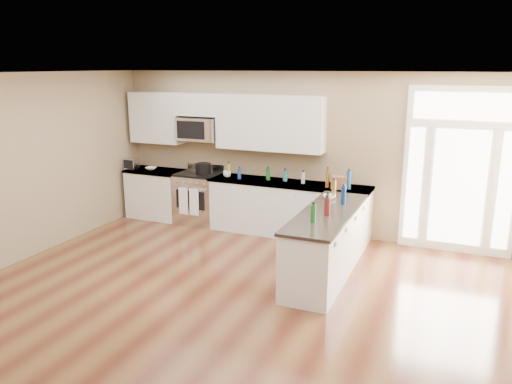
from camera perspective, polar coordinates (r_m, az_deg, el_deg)
ground at (r=5.73m, az=-7.70°, el=-16.19°), size 8.00×8.00×0.00m
room_shell at (r=5.09m, az=-8.33°, el=0.66°), size 8.00×8.00×8.00m
back_cabinet_left at (r=9.91m, az=-11.28°, el=-0.34°), size 1.10×0.66×0.94m
back_cabinet_right at (r=8.72m, az=3.68°, el=-2.11°), size 2.85×0.66×0.94m
peninsula_cabinet at (r=7.11m, az=8.04°, el=-6.11°), size 0.69×2.32×0.94m
upper_cabinet_left at (r=9.78m, az=-11.28°, el=8.33°), size 1.04×0.33×0.95m
upper_cabinet_right at (r=8.70m, az=1.56°, el=7.89°), size 1.94×0.33×0.95m
upper_cabinet_short at (r=9.27m, az=-6.52°, el=9.90°), size 0.82×0.33×0.40m
microwave at (r=9.28m, az=-6.56°, el=7.17°), size 0.78×0.41×0.42m
entry_door at (r=8.32m, az=22.28°, el=2.18°), size 1.70×0.10×2.60m
kitchen_range at (r=9.42m, az=-6.54°, el=-0.67°), size 0.78×0.69×1.08m
stockpot at (r=9.20m, az=-6.04°, el=2.70°), size 0.33×0.33×0.22m
toaster_oven at (r=9.98m, az=-14.06°, el=3.20°), size 0.26×0.20×0.22m
cardboard_box at (r=8.24m, az=9.48°, el=1.10°), size 0.27×0.22×0.20m
bowl_left at (r=9.83m, az=-11.91°, el=2.65°), size 0.22×0.22×0.05m
bowl_peninsula at (r=7.60m, az=8.38°, el=-0.53°), size 0.19×0.19×0.06m
cup_counter at (r=9.00m, az=-3.32°, el=2.08°), size 0.18×0.18×0.11m
counter_bottles at (r=7.83m, az=6.02°, el=0.67°), size 2.40×2.15×0.31m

